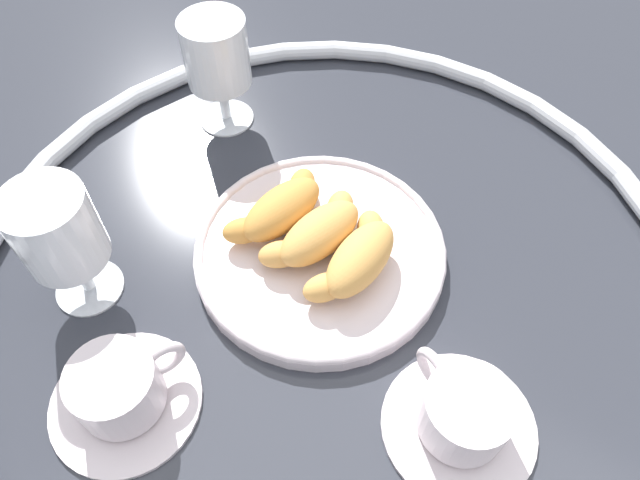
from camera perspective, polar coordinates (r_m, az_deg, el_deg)
The scene contains 10 objects.
ground_plane at distance 0.61m, azimuth 0.74°, elevation -3.23°, with size 2.20×2.20×0.00m, color #2D3038.
table_chrome_rim at distance 0.60m, azimuth 0.75°, elevation -2.62°, with size 0.74×0.74×0.02m, color silver.
pastry_plate at distance 0.62m, azimuth -0.00°, elevation -1.05°, with size 0.26×0.26×0.02m.
croissant_large at distance 0.58m, azimuth 3.64°, elevation -1.77°, with size 0.14×0.06×0.04m.
croissant_small at distance 0.59m, azimuth -0.22°, elevation 0.73°, with size 0.14×0.08×0.04m.
croissant_extra at distance 0.61m, azimuth -3.88°, elevation 3.04°, with size 0.14×0.07×0.04m.
coffee_cup_near at distance 0.55m, azimuth -18.72°, elevation -13.64°, with size 0.14×0.14×0.06m.
coffee_cup_far at distance 0.53m, azimuth 13.63°, elevation -16.14°, with size 0.14×0.14×0.06m.
juice_glass_left at distance 0.72m, azimuth -9.96°, elevation 17.00°, with size 0.08×0.08×0.14m.
juice_glass_right at distance 0.58m, azimuth -23.95°, elevation 0.50°, with size 0.08×0.08×0.14m.
Camera 1 is at (-0.27, -0.19, 0.52)m, focal length 33.12 mm.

